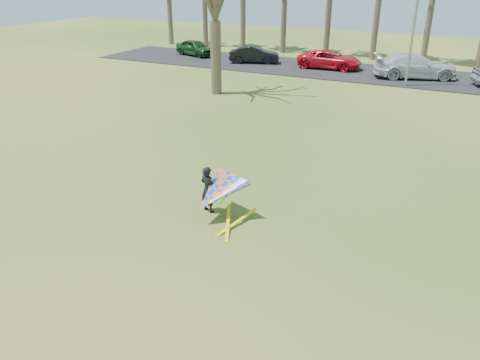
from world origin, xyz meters
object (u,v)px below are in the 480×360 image
at_px(streetlight, 419,13).
at_px(car_3, 415,66).
at_px(car_0, 195,48).
at_px(car_2, 330,60).
at_px(car_1, 254,55).
at_px(kite_flyer, 216,192).

relative_size(streetlight, car_3, 1.46).
xyz_separation_m(car_0, car_2, (12.00, -0.46, -0.00)).
xyz_separation_m(car_1, kite_flyer, (9.52, -23.48, 0.14)).
bearing_deg(car_2, streetlight, -119.46).
bearing_deg(car_2, kite_flyer, -172.74).
distance_m(streetlight, car_2, 7.96).
bearing_deg(car_3, car_2, 63.74).
bearing_deg(car_1, kite_flyer, -177.36).
height_order(car_2, kite_flyer, kite_flyer).
relative_size(car_1, kite_flyer, 1.64).
bearing_deg(car_3, car_0, 66.67).
bearing_deg(car_3, streetlight, 160.12).
bearing_deg(kite_flyer, car_2, 98.36).
distance_m(streetlight, car_1, 13.08).
height_order(streetlight, car_0, streetlight).
distance_m(car_1, kite_flyer, 25.34).
relative_size(streetlight, car_1, 2.05).
bearing_deg(car_2, car_3, -97.73).
height_order(car_0, car_3, car_3).
distance_m(car_0, car_3, 18.23).
bearing_deg(car_1, car_3, -110.73).
relative_size(car_1, car_2, 0.83).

